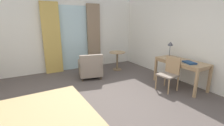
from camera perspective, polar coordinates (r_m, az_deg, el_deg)
ground at (r=3.69m, az=-3.39°, el=-15.24°), size 6.15×6.68×0.10m
wall_back at (r=6.14m, az=-16.30°, el=9.86°), size 5.75×0.12×2.65m
wall_right at (r=5.09m, az=26.52°, el=8.00°), size 0.12×6.28×2.65m
balcony_glass_door at (r=6.14m, az=-13.64°, el=8.54°), size 1.11×0.02×2.33m
curtain_panel_left at (r=5.88m, az=-20.73°, el=8.14°), size 0.58×0.10×2.42m
curtain_panel_right at (r=6.29m, az=-6.54°, el=9.37°), size 0.50×0.10×2.42m
writing_desk at (r=4.79m, az=23.52°, el=-0.19°), size 0.61×1.40×0.75m
desk_chair at (r=4.48m, az=19.91°, el=-3.05°), size 0.47×0.48×0.88m
desk_lamp at (r=5.09m, az=20.17°, el=6.11°), size 0.29×0.27×0.48m
closed_book at (r=4.52m, az=25.97°, el=0.16°), size 0.30×0.38×0.04m
armchair_by_window at (r=5.19m, az=-7.75°, el=-1.78°), size 0.85×0.89×0.81m
round_cafe_table at (r=5.96m, az=1.88°, el=2.25°), size 0.60×0.60×0.68m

